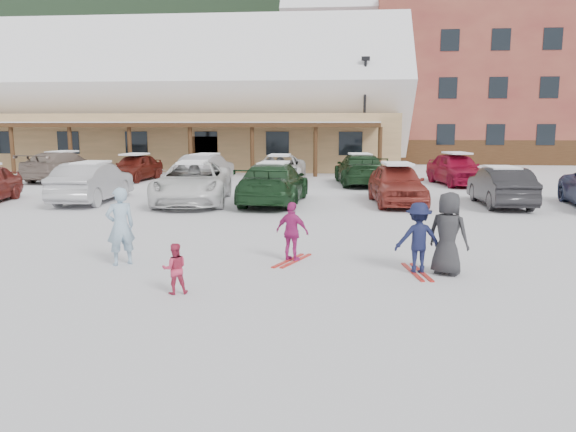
# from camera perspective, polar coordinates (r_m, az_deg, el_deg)

# --- Properties ---
(ground) EXTENTS (160.00, 160.00, 0.00)m
(ground) POSITION_cam_1_polar(r_m,az_deg,el_deg) (11.48, -1.97, -5.72)
(ground) COLOR silver
(ground) RESTS_ON ground
(forested_hillside) EXTENTS (300.00, 70.00, 38.00)m
(forested_hillside) POSITION_cam_1_polar(r_m,az_deg,el_deg) (97.33, 4.69, 18.83)
(forested_hillside) COLOR black
(forested_hillside) RESTS_ON ground
(day_lodge) EXTENTS (29.12, 12.50, 10.38)m
(day_lodge) POSITION_cam_1_polar(r_m,az_deg,el_deg) (40.33, -9.80, 10.61)
(day_lodge) COLOR tan
(day_lodge) RESTS_ON ground
(alpine_hotel) EXTENTS (31.48, 14.01, 21.48)m
(alpine_hotel) POSITION_cam_1_polar(r_m,az_deg,el_deg) (50.96, 20.67, 15.16)
(alpine_hotel) COLOR maroon
(alpine_hotel) RESTS_ON ground
(lamp_post) EXTENTS (0.50, 0.25, 6.96)m
(lamp_post) POSITION_cam_1_polar(r_m,az_deg,el_deg) (35.07, 7.79, 10.77)
(lamp_post) COLOR black
(lamp_post) RESTS_ON ground
(conifer_2) EXTENTS (5.28, 5.28, 12.24)m
(conifer_2) POSITION_cam_1_polar(r_m,az_deg,el_deg) (61.72, -25.88, 12.04)
(conifer_2) COLOR black
(conifer_2) RESTS_ON ground
(conifer_3) EXTENTS (3.96, 3.96, 9.18)m
(conifer_3) POSITION_cam_1_polar(r_m,az_deg,el_deg) (55.22, 10.31, 11.45)
(conifer_3) COLOR black
(conifer_3) RESTS_ON ground
(adult_skier) EXTENTS (0.73, 0.69, 1.67)m
(adult_skier) POSITION_cam_1_polar(r_m,az_deg,el_deg) (12.41, -16.66, -1.02)
(adult_skier) COLOR #93B4CB
(adult_skier) RESTS_ON ground
(toddler_red) EXTENTS (0.54, 0.48, 0.91)m
(toddler_red) POSITION_cam_1_polar(r_m,az_deg,el_deg) (10.15, -11.43, -5.26)
(toddler_red) COLOR #C33152
(toddler_red) RESTS_ON ground
(child_navy) EXTENTS (1.00, 0.68, 1.44)m
(child_navy) POSITION_cam_1_polar(r_m,az_deg,el_deg) (11.57, 13.09, -2.19)
(child_navy) COLOR #131738
(child_navy) RESTS_ON ground
(skis_child_navy) EXTENTS (0.43, 1.41, 0.03)m
(skis_child_navy) POSITION_cam_1_polar(r_m,az_deg,el_deg) (11.72, 12.96, -5.56)
(skis_child_navy) COLOR red
(skis_child_navy) RESTS_ON ground
(child_magenta) EXTENTS (0.83, 0.59, 1.31)m
(child_magenta) POSITION_cam_1_polar(r_m,az_deg,el_deg) (12.21, 0.44, -1.63)
(child_magenta) COLOR #B32576
(child_magenta) RESTS_ON ground
(skis_child_magenta) EXTENTS (0.72, 1.37, 0.03)m
(skis_child_magenta) POSITION_cam_1_polar(r_m,az_deg,el_deg) (12.35, 0.43, -4.55)
(skis_child_magenta) COLOR red
(skis_child_magenta) RESTS_ON ground
(bystander_dark) EXTENTS (0.97, 0.89, 1.67)m
(bystander_dark) POSITION_cam_1_polar(r_m,az_deg,el_deg) (11.57, 15.95, -1.73)
(bystander_dark) COLOR #2A2A2D
(bystander_dark) RESTS_ON ground
(parked_car_1) EXTENTS (1.72, 4.67, 1.53)m
(parked_car_1) POSITION_cam_1_polar(r_m,az_deg,el_deg) (22.76, -19.26, 3.25)
(parked_car_1) COLOR #A5A4A8
(parked_car_1) RESTS_ON ground
(parked_car_2) EXTENTS (3.27, 5.90, 1.56)m
(parked_car_2) POSITION_cam_1_polar(r_m,az_deg,el_deg) (21.52, -9.65, 3.36)
(parked_car_2) COLOR white
(parked_car_2) RESTS_ON ground
(parked_car_3) EXTENTS (2.44, 5.42, 1.54)m
(parked_car_3) POSITION_cam_1_polar(r_m,az_deg,el_deg) (21.10, -1.45, 3.35)
(parked_car_3) COLOR #193A1E
(parked_car_3) RESTS_ON ground
(parked_car_4) EXTENTS (2.12, 4.60, 1.53)m
(parked_car_4) POSITION_cam_1_polar(r_m,az_deg,el_deg) (21.37, 11.00, 3.23)
(parked_car_4) COLOR maroon
(parked_car_4) RESTS_ON ground
(parked_car_5) EXTENTS (1.53, 4.30, 1.41)m
(parked_car_5) POSITION_cam_1_polar(r_m,az_deg,el_deg) (21.95, 20.81, 2.80)
(parked_car_5) COLOR black
(parked_car_5) RESTS_ON ground
(parked_car_7) EXTENTS (2.79, 5.51, 1.53)m
(parked_car_7) POSITION_cam_1_polar(r_m,az_deg,el_deg) (32.03, -21.90, 4.73)
(parked_car_7) COLOR gray
(parked_car_7) RESTS_ON ground
(parked_car_8) EXTENTS (2.09, 4.28, 1.41)m
(parked_car_8) POSITION_cam_1_polar(r_m,az_deg,el_deg) (30.75, -15.26, 4.79)
(parked_car_8) COLOR maroon
(parked_car_8) RESTS_ON ground
(parked_car_9) EXTENTS (2.21, 4.64, 1.47)m
(parked_car_9) POSITION_cam_1_polar(r_m,az_deg,el_deg) (28.68, -8.38, 4.78)
(parked_car_9) COLOR #A5A4A9
(parked_car_9) RESTS_ON ground
(parked_car_10) EXTENTS (2.43, 5.20, 1.44)m
(parked_car_10) POSITION_cam_1_polar(r_m,az_deg,el_deg) (28.12, -0.86, 4.76)
(parked_car_10) COLOR silver
(parked_car_10) RESTS_ON ground
(parked_car_11) EXTENTS (2.66, 5.42, 1.52)m
(parked_car_11) POSITION_cam_1_polar(r_m,az_deg,el_deg) (27.89, 7.31, 4.72)
(parked_car_11) COLOR #1A381D
(parked_car_11) RESTS_ON ground
(parked_car_12) EXTENTS (2.62, 4.86, 1.57)m
(parked_car_12) POSITION_cam_1_polar(r_m,az_deg,el_deg) (28.85, 16.72, 4.61)
(parked_car_12) COLOR maroon
(parked_car_12) RESTS_ON ground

